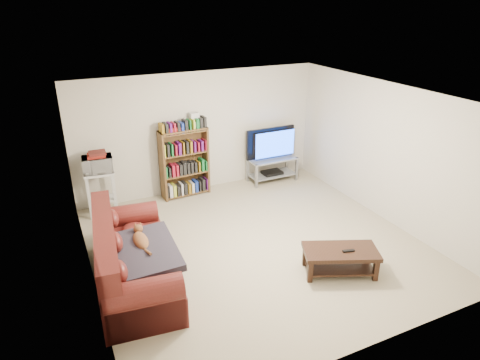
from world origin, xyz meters
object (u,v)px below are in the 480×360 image
bookshelf (185,162)px  tv_stand (272,166)px  coffee_table (340,257)px  sofa (129,263)px

bookshelf → tv_stand: bearing=-7.3°
coffee_table → bookshelf: bearing=131.7°
sofa → coffee_table: 2.97m
tv_stand → coffee_table: bearing=-103.2°
sofa → tv_stand: bearing=39.7°
sofa → bookshelf: 2.96m
coffee_table → tv_stand: 3.45m
sofa → coffee_table: (2.78, -1.03, -0.07)m
sofa → tv_stand: (3.55, 2.33, 0.02)m
sofa → bookshelf: bookshelf is taller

